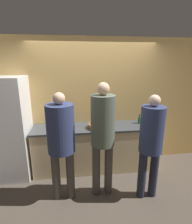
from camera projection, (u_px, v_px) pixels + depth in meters
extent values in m
plane|color=#4C4238|center=(97.00, 177.00, 3.35)|extent=(14.00, 14.00, 0.00)
cube|color=#E0B266|center=(93.00, 103.00, 3.63)|extent=(5.20, 0.06, 2.60)
cube|color=beige|center=(95.00, 148.00, 3.57)|extent=(2.38, 0.62, 0.87)
cube|color=#383D42|center=(95.00, 127.00, 3.45)|extent=(2.41, 0.65, 0.03)
cube|color=white|center=(7.00, 129.00, 3.19)|extent=(0.77, 0.67, 1.89)
cylinder|color=#4C4742|center=(56.00, 175.00, 2.74)|extent=(0.13, 0.13, 0.83)
cylinder|color=#4C4742|center=(70.00, 174.00, 2.76)|extent=(0.13, 0.13, 0.83)
cylinder|color=navy|center=(61.00, 129.00, 2.54)|extent=(0.41, 0.41, 0.72)
sphere|color=#DBAD89|center=(59.00, 98.00, 2.42)|extent=(0.17, 0.17, 0.17)
cylinder|color=#4C4742|center=(96.00, 169.00, 2.83)|extent=(0.13, 0.13, 0.89)
cylinder|color=#4C4742|center=(108.00, 169.00, 2.86)|extent=(0.13, 0.13, 0.89)
cylinder|color=#515B4C|center=(103.00, 121.00, 2.62)|extent=(0.37, 0.37, 0.78)
sphere|color=#DBAD89|center=(103.00, 89.00, 2.49)|extent=(0.18, 0.18, 0.18)
cylinder|color=#232838|center=(142.00, 174.00, 2.77)|extent=(0.13, 0.13, 0.81)
cylinder|color=#232838|center=(154.00, 173.00, 2.79)|extent=(0.13, 0.13, 0.81)
cylinder|color=navy|center=(152.00, 130.00, 2.58)|extent=(0.35, 0.35, 0.71)
sphere|color=beige|center=(155.00, 101.00, 2.46)|extent=(0.17, 0.17, 0.17)
cylinder|color=brown|center=(98.00, 126.00, 3.34)|extent=(0.38, 0.38, 0.08)
ellipsoid|color=yellow|center=(100.00, 123.00, 3.33)|extent=(0.15, 0.12, 0.04)
cylinder|color=#3D424C|center=(104.00, 119.00, 3.65)|extent=(0.12, 0.12, 0.12)
cylinder|color=#99754C|center=(103.00, 116.00, 3.63)|extent=(0.01, 0.04, 0.18)
cylinder|color=#99754C|center=(104.00, 116.00, 3.64)|extent=(0.03, 0.04, 0.18)
cylinder|color=#99754C|center=(104.00, 116.00, 3.62)|extent=(0.04, 0.01, 0.18)
cylinder|color=#236033|center=(139.00, 120.00, 3.59)|extent=(0.07, 0.07, 0.13)
cylinder|color=#236033|center=(140.00, 116.00, 3.56)|extent=(0.03, 0.03, 0.04)
cylinder|color=black|center=(140.00, 115.00, 3.55)|extent=(0.03, 0.03, 0.02)
cylinder|color=#333338|center=(63.00, 122.00, 3.45)|extent=(0.06, 0.06, 0.16)
cylinder|color=#333338|center=(63.00, 117.00, 3.42)|extent=(0.03, 0.03, 0.05)
cylinder|color=black|center=(63.00, 115.00, 3.41)|extent=(0.03, 0.03, 0.02)
cylinder|color=#28282D|center=(72.00, 125.00, 3.37)|extent=(0.09, 0.09, 0.09)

